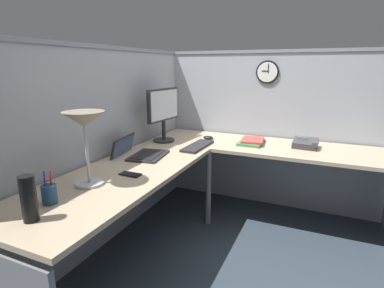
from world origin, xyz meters
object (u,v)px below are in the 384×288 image
at_px(office_phone, 306,144).
at_px(book_stack, 252,141).
at_px(desk_lamp_dome, 85,125).
at_px(computer_mouse, 208,138).
at_px(keyboard, 198,146).
at_px(cell_phone, 130,174).
at_px(thermos_flask, 29,199).
at_px(laptop, 137,153).
at_px(wall_clock, 267,72).
at_px(pen_cup, 49,194).
at_px(monitor, 163,111).

height_order(office_phone, book_stack, office_phone).
xyz_separation_m(desk_lamp_dome, book_stack, (1.38, -0.67, -0.34)).
relative_size(computer_mouse, office_phone, 0.48).
relative_size(keyboard, computer_mouse, 4.13).
bearing_deg(cell_phone, computer_mouse, -5.05).
bearing_deg(thermos_flask, laptop, 7.64).
height_order(thermos_flask, office_phone, thermos_flask).
distance_m(laptop, computer_mouse, 0.82).
xyz_separation_m(keyboard, wall_clock, (0.68, -0.45, 0.63)).
height_order(cell_phone, office_phone, office_phone).
xyz_separation_m(computer_mouse, thermos_flask, (-1.84, 0.18, 0.09)).
bearing_deg(pen_cup, keyboard, -11.43).
xyz_separation_m(computer_mouse, book_stack, (0.00, -0.43, 0.00)).
distance_m(keyboard, cell_phone, 0.84).
bearing_deg(book_stack, laptop, 134.94).
bearing_deg(thermos_flask, pen_cup, 23.22).
bearing_deg(wall_clock, keyboard, 146.27).
distance_m(computer_mouse, book_stack, 0.43).
relative_size(computer_mouse, cell_phone, 0.72).
bearing_deg(wall_clock, pen_cup, 160.32).
relative_size(monitor, office_phone, 2.31).
xyz_separation_m(desk_lamp_dome, thermos_flask, (-0.46, -0.07, -0.25)).
xyz_separation_m(laptop, desk_lamp_dome, (-0.63, -0.08, 0.34)).
height_order(desk_lamp_dome, cell_phone, desk_lamp_dome).
bearing_deg(office_phone, laptop, 123.04).
distance_m(monitor, wall_clock, 1.08).
xyz_separation_m(keyboard, cell_phone, (-0.83, 0.13, -0.01)).
height_order(keyboard, pen_cup, pen_cup).
bearing_deg(thermos_flask, book_stack, -18.33).
bearing_deg(book_stack, pen_cup, 157.76).
xyz_separation_m(monitor, desk_lamp_dome, (-1.13, -0.11, 0.07)).
bearing_deg(desk_lamp_dome, computer_mouse, -10.04).
bearing_deg(computer_mouse, book_stack, -89.88).
relative_size(laptop, desk_lamp_dome, 0.96).
xyz_separation_m(keyboard, office_phone, (0.36, -0.88, 0.03)).
xyz_separation_m(cell_phone, wall_clock, (1.50, -0.59, 0.64)).
distance_m(cell_phone, wall_clock, 1.73).
distance_m(laptop, book_stack, 1.07).
xyz_separation_m(pen_cup, cell_phone, (0.52, -0.14, -0.05)).
xyz_separation_m(monitor, wall_clock, (0.60, -0.83, 0.35)).
relative_size(thermos_flask, office_phone, 1.02).
bearing_deg(desk_lamp_dome, office_phone, -38.76).
bearing_deg(office_phone, desk_lamp_dome, 141.24).
distance_m(keyboard, desk_lamp_dome, 1.15).
bearing_deg(keyboard, laptop, 142.80).
xyz_separation_m(thermos_flask, book_stack, (1.84, -0.61, -0.09)).
xyz_separation_m(keyboard, desk_lamp_dome, (-1.06, 0.27, 0.35)).
distance_m(laptop, office_phone, 1.46).
xyz_separation_m(monitor, computer_mouse, (0.25, -0.36, -0.28)).
bearing_deg(laptop, desk_lamp_dome, -172.79).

